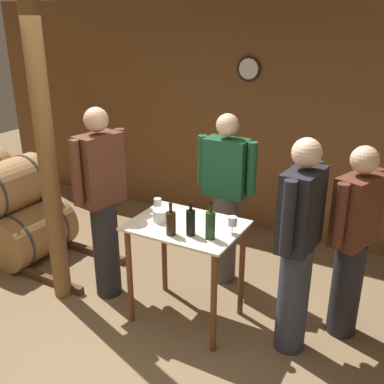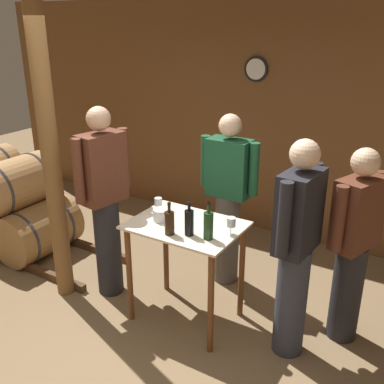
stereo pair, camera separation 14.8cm
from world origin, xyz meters
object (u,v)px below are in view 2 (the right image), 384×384
(person_visitor_bearded, at_px, (296,247))
(person_visitor_near_door, at_px, (228,197))
(wine_bottle_left, at_px, (189,222))
(person_visitor_with_scarf, at_px, (354,244))
(wooden_post, at_px, (51,158))
(ice_bucket, at_px, (161,215))
(wine_glass_near_center, at_px, (231,222))
(wine_bottle_center, at_px, (208,225))
(person_host, at_px, (105,200))
(wine_bottle_far_left, at_px, (169,222))
(wine_glass_near_left, at_px, (158,202))

(person_visitor_bearded, height_order, person_visitor_near_door, person_visitor_bearded)
(wine_bottle_left, bearing_deg, person_visitor_with_scarf, 28.91)
(wooden_post, relative_size, ice_bucket, 20.01)
(wooden_post, relative_size, wine_glass_near_center, 18.88)
(person_visitor_with_scarf, height_order, person_visitor_bearded, person_visitor_bearded)
(ice_bucket, height_order, person_visitor_with_scarf, person_visitor_with_scarf)
(wine_bottle_left, bearing_deg, wine_glass_near_center, 32.72)
(wine_bottle_center, xyz_separation_m, person_host, (-1.13, 0.10, -0.07))
(person_visitor_bearded, relative_size, person_visitor_near_door, 1.02)
(wine_bottle_left, height_order, ice_bucket, wine_bottle_left)
(wine_bottle_left, relative_size, person_host, 0.15)
(person_visitor_bearded, bearing_deg, wine_bottle_far_left, -163.03)
(ice_bucket, relative_size, person_host, 0.08)
(person_visitor_with_scarf, bearing_deg, wine_glass_near_left, -165.14)
(wine_glass_near_center, height_order, person_host, person_host)
(wine_bottle_left, relative_size, person_visitor_bearded, 0.16)
(wine_bottle_center, height_order, ice_bucket, wine_bottle_center)
(wine_glass_near_center, height_order, person_visitor_near_door, person_visitor_near_door)
(wine_glass_near_left, distance_m, person_visitor_bearded, 1.22)
(wine_bottle_center, distance_m, ice_bucket, 0.51)
(wine_bottle_center, xyz_separation_m, wine_glass_near_left, (-0.59, 0.18, -0.01))
(person_visitor_with_scarf, bearing_deg, person_host, -166.56)
(wooden_post, height_order, wine_glass_near_left, wooden_post)
(wine_bottle_far_left, xyz_separation_m, wine_glass_near_center, (0.41, 0.24, 0.00))
(wine_glass_near_center, relative_size, person_host, 0.08)
(wine_glass_near_left, relative_size, person_visitor_near_door, 0.09)
(wine_bottle_left, height_order, wine_bottle_center, wine_bottle_center)
(wine_bottle_center, xyz_separation_m, person_visitor_with_scarf, (0.95, 0.59, -0.17))
(wine_glass_near_center, xyz_separation_m, person_visitor_with_scarf, (0.84, 0.44, -0.15))
(wine_bottle_far_left, xyz_separation_m, wine_bottle_left, (0.14, 0.07, 0.01))
(person_visitor_bearded, bearing_deg, ice_bucket, -174.27)
(wine_bottle_far_left, xyz_separation_m, person_visitor_near_door, (0.03, 0.95, -0.11))
(person_visitor_bearded, bearing_deg, person_visitor_near_door, 143.43)
(wine_bottle_far_left, bearing_deg, person_visitor_near_door, 88.37)
(wine_glass_near_center, relative_size, person_visitor_with_scarf, 0.09)
(wine_bottle_far_left, distance_m, person_visitor_bearded, 0.97)
(wine_bottle_center, xyz_separation_m, person_visitor_bearded, (0.63, 0.19, -0.11))
(person_visitor_with_scarf, relative_size, person_visitor_near_door, 0.96)
(wine_glass_near_center, bearing_deg, wooden_post, -169.47)
(wine_bottle_left, distance_m, person_host, 0.98)
(wine_bottle_left, relative_size, wine_glass_near_center, 1.93)
(wooden_post, relative_size, wine_glass_near_left, 18.41)
(wine_bottle_far_left, relative_size, person_visitor_near_door, 0.16)
(wooden_post, distance_m, person_host, 0.59)
(person_host, bearing_deg, wine_glass_near_left, 9.24)
(wine_glass_near_center, bearing_deg, wine_bottle_left, -147.28)
(wine_glass_near_left, relative_size, wine_glass_near_center, 1.03)
(person_visitor_with_scarf, relative_size, person_visitor_bearded, 0.94)
(wine_bottle_left, xyz_separation_m, wine_glass_near_left, (-0.44, 0.20, -0.00))
(person_host, bearing_deg, wine_bottle_center, -4.92)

